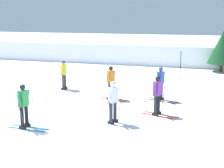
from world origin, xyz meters
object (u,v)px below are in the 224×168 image
skier_orange (111,82)px  skier_blue (161,83)px  skier_green (24,105)px  skier_yellow (64,74)px  skier_purple (157,94)px  conifer_far_left (223,47)px  trail_marker_pole (180,66)px  skier_white (113,101)px

skier_orange → skier_blue: size_ratio=1.00×
skier_green → skier_orange: bearing=69.7°
skier_yellow → skier_purple: bearing=-28.5°
skier_green → conifer_far_left: bearing=63.7°
skier_yellow → skier_blue: bearing=-7.6°
skier_yellow → conifer_far_left: (8.83, 8.88, 0.96)m
skier_blue → trail_marker_pole: bearing=85.2°
skier_yellow → conifer_far_left: bearing=45.1°
skier_green → conifer_far_left: 16.92m
skier_blue → skier_green: size_ratio=1.00×
skier_orange → skier_green: bearing=-110.3°
skier_white → trail_marker_pole: trail_marker_pole is taller
skier_purple → skier_white: (-1.49, -1.58, -0.00)m
skier_orange → trail_marker_pole: bearing=64.4°
skier_yellow → skier_white: bearing=-47.3°
skier_purple → skier_blue: bearing=95.5°
skier_yellow → conifer_far_left: size_ratio=0.55×
skier_white → skier_purple: bearing=46.6°
skier_orange → skier_blue: (2.44, 0.48, -0.00)m
skier_purple → skier_white: size_ratio=1.00×
conifer_far_left → skier_green: bearing=-116.3°
skier_yellow → skier_green: bearing=-77.9°
skier_yellow → skier_green: size_ratio=1.00×
skier_orange → skier_yellow: (-3.21, 1.24, -0.00)m
skier_yellow → trail_marker_pole: bearing=38.5°
skier_white → trail_marker_pole: 9.79m
skier_blue → skier_purple: (0.24, -2.43, 0.00)m
skier_green → trail_marker_pole: (4.78, 11.13, 0.04)m
skier_orange → trail_marker_pole: size_ratio=0.90×
trail_marker_pole → skier_orange: bearing=-115.6°
trail_marker_pole → skier_purple: bearing=-91.7°
skier_purple → skier_white: bearing=-133.4°
skier_blue → skier_purple: same height
trail_marker_pole → skier_yellow: bearing=-141.5°
skier_blue → skier_green: same height
skier_orange → skier_purple: 3.32m
trail_marker_pole → skier_green: bearing=-113.2°
skier_white → trail_marker_pole: size_ratio=0.90×
skier_orange → skier_white: (1.19, -3.53, -0.00)m
skier_white → skier_yellow: (-4.39, 4.77, -0.00)m
skier_white → skier_green: bearing=-153.8°
skier_orange → skier_purple: size_ratio=1.00×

